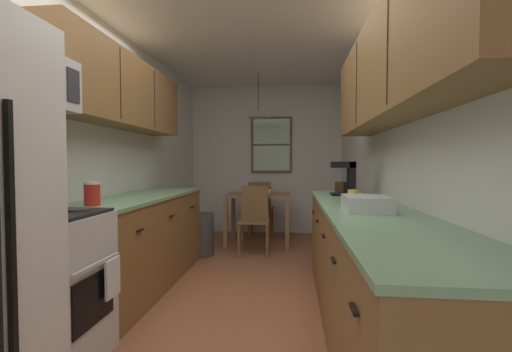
{
  "coord_description": "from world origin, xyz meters",
  "views": [
    {
      "loc": [
        0.47,
        -2.4,
        1.21
      ],
      "look_at": [
        0.07,
        1.37,
        1.07
      ],
      "focal_mm": 24.23,
      "sensor_mm": 36.0,
      "label": 1
    }
  ],
  "objects_px": {
    "coffee_maker": "(346,178)",
    "dish_rack": "(366,204)",
    "dining_table": "(258,202)",
    "microwave_over_range": "(20,79)",
    "storage_canister": "(92,194)",
    "table_serving_bowl": "(265,191)",
    "stove_range": "(43,288)",
    "dining_chair_far": "(260,206)",
    "mug_by_coffeemaker": "(353,195)",
    "dining_chair_near": "(254,216)",
    "trash_bin": "(203,234)"
  },
  "relations": [
    {
      "from": "dining_table",
      "to": "dish_rack",
      "type": "relative_size",
      "value": 2.76
    },
    {
      "from": "dining_table",
      "to": "dish_rack",
      "type": "bearing_deg",
      "value": -70.85
    },
    {
      "from": "dining_chair_far",
      "to": "trash_bin",
      "type": "bearing_deg",
      "value": -115.52
    },
    {
      "from": "microwave_over_range",
      "to": "dining_chair_near",
      "type": "bearing_deg",
      "value": 68.57
    },
    {
      "from": "storage_canister",
      "to": "table_serving_bowl",
      "type": "xyz_separation_m",
      "value": [
        1.05,
        2.86,
        -0.2
      ]
    },
    {
      "from": "microwave_over_range",
      "to": "trash_bin",
      "type": "bearing_deg",
      "value": 80.85
    },
    {
      "from": "dining_chair_near",
      "to": "dish_rack",
      "type": "bearing_deg",
      "value": -66.62
    },
    {
      "from": "dining_chair_far",
      "to": "microwave_over_range",
      "type": "bearing_deg",
      "value": -105.1
    },
    {
      "from": "dining_table",
      "to": "dining_chair_near",
      "type": "height_order",
      "value": "dining_chair_near"
    },
    {
      "from": "microwave_over_range",
      "to": "dining_chair_near",
      "type": "distance_m",
      "value": 3.16
    },
    {
      "from": "dining_table",
      "to": "stove_range",
      "type": "bearing_deg",
      "value": -106.14
    },
    {
      "from": "dining_chair_far",
      "to": "mug_by_coffeemaker",
      "type": "bearing_deg",
      "value": -68.93
    },
    {
      "from": "coffee_maker",
      "to": "storage_canister",
      "type": "bearing_deg",
      "value": -152.98
    },
    {
      "from": "dining_chair_near",
      "to": "dining_chair_far",
      "type": "relative_size",
      "value": 1.0
    },
    {
      "from": "stove_range",
      "to": "microwave_over_range",
      "type": "relative_size",
      "value": 1.82
    },
    {
      "from": "stove_range",
      "to": "trash_bin",
      "type": "height_order",
      "value": "stove_range"
    },
    {
      "from": "storage_canister",
      "to": "table_serving_bowl",
      "type": "distance_m",
      "value": 3.05
    },
    {
      "from": "dining_table",
      "to": "table_serving_bowl",
      "type": "distance_m",
      "value": 0.21
    },
    {
      "from": "microwave_over_range",
      "to": "storage_canister",
      "type": "distance_m",
      "value": 0.9
    },
    {
      "from": "microwave_over_range",
      "to": "dining_table",
      "type": "height_order",
      "value": "microwave_over_range"
    },
    {
      "from": "trash_bin",
      "to": "dish_rack",
      "type": "distance_m",
      "value": 2.76
    },
    {
      "from": "dining_table",
      "to": "dish_rack",
      "type": "height_order",
      "value": "dish_rack"
    },
    {
      "from": "dining_table",
      "to": "table_serving_bowl",
      "type": "bearing_deg",
      "value": 45.87
    },
    {
      "from": "dish_rack",
      "to": "table_serving_bowl",
      "type": "xyz_separation_m",
      "value": [
        -0.9,
        2.96,
        -0.17
      ]
    },
    {
      "from": "mug_by_coffeemaker",
      "to": "trash_bin",
      "type": "bearing_deg",
      "value": 140.22
    },
    {
      "from": "stove_range",
      "to": "coffee_maker",
      "type": "height_order",
      "value": "coffee_maker"
    },
    {
      "from": "dining_chair_far",
      "to": "mug_by_coffeemaker",
      "type": "relative_size",
      "value": 7.35
    },
    {
      "from": "stove_range",
      "to": "coffee_maker",
      "type": "xyz_separation_m",
      "value": [
        1.98,
        1.54,
        0.6
      ]
    },
    {
      "from": "dining_chair_near",
      "to": "trash_bin",
      "type": "bearing_deg",
      "value": -164.12
    },
    {
      "from": "table_serving_bowl",
      "to": "storage_canister",
      "type": "bearing_deg",
      "value": -110.18
    },
    {
      "from": "dining_table",
      "to": "mug_by_coffeemaker",
      "type": "distance_m",
      "value": 2.41
    },
    {
      "from": "dining_chair_near",
      "to": "dish_rack",
      "type": "height_order",
      "value": "dish_rack"
    },
    {
      "from": "dining_chair_far",
      "to": "coffee_maker",
      "type": "height_order",
      "value": "coffee_maker"
    },
    {
      "from": "dining_table",
      "to": "dining_chair_far",
      "type": "xyz_separation_m",
      "value": [
        -0.02,
        0.57,
        -0.13
      ]
    },
    {
      "from": "trash_bin",
      "to": "mug_by_coffeemaker",
      "type": "height_order",
      "value": "mug_by_coffeemaker"
    },
    {
      "from": "storage_canister",
      "to": "dining_chair_far",
      "type": "bearing_deg",
      "value": 74.36
    },
    {
      "from": "dining_chair_far",
      "to": "mug_by_coffeemaker",
      "type": "xyz_separation_m",
      "value": [
        1.05,
        -2.73,
        0.44
      ]
    },
    {
      "from": "dish_rack",
      "to": "coffee_maker",
      "type": "bearing_deg",
      "value": 88.14
    },
    {
      "from": "dining_chair_near",
      "to": "dish_rack",
      "type": "relative_size",
      "value": 2.65
    },
    {
      "from": "coffee_maker",
      "to": "dish_rack",
      "type": "relative_size",
      "value": 0.96
    },
    {
      "from": "dish_rack",
      "to": "table_serving_bowl",
      "type": "bearing_deg",
      "value": 106.92
    },
    {
      "from": "coffee_maker",
      "to": "dish_rack",
      "type": "bearing_deg",
      "value": -91.86
    },
    {
      "from": "dining_chair_near",
      "to": "dish_rack",
      "type": "xyz_separation_m",
      "value": [
        0.99,
        -2.29,
        0.45
      ]
    },
    {
      "from": "stove_range",
      "to": "dining_chair_near",
      "type": "relative_size",
      "value": 1.22
    },
    {
      "from": "microwave_over_range",
      "to": "dish_rack",
      "type": "distance_m",
      "value": 2.23
    },
    {
      "from": "coffee_maker",
      "to": "mug_by_coffeemaker",
      "type": "xyz_separation_m",
      "value": [
        -0.0,
        -0.41,
        -0.13
      ]
    },
    {
      "from": "stove_range",
      "to": "table_serving_bowl",
      "type": "relative_size",
      "value": 5.57
    },
    {
      "from": "stove_range",
      "to": "dish_rack",
      "type": "bearing_deg",
      "value": 12.46
    },
    {
      "from": "dining_chair_near",
      "to": "dining_table",
      "type": "bearing_deg",
      "value": 90.27
    },
    {
      "from": "dining_table",
      "to": "table_serving_bowl",
      "type": "xyz_separation_m",
      "value": [
        0.09,
        0.1,
        0.16
      ]
    }
  ]
}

